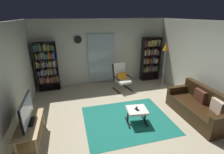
{
  "coord_description": "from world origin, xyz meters",
  "views": [
    {
      "loc": [
        -1.32,
        -3.62,
        2.76
      ],
      "look_at": [
        -0.04,
        1.18,
        0.85
      ],
      "focal_mm": 26.25,
      "sensor_mm": 36.0,
      "label": 1
    }
  ],
  "objects_px": {
    "leather_sofa": "(199,107)",
    "lounge_armchair": "(121,76)",
    "television": "(27,112)",
    "cell_phone": "(137,110)",
    "bookshelf_near_tv": "(47,65)",
    "tv_remote": "(137,108)",
    "ottoman": "(137,111)",
    "bookshelf_near_sofa": "(150,57)",
    "wall_clock": "(78,40)",
    "tv_stand": "(31,129)",
    "floor_lamp_by_shelf": "(166,50)"
  },
  "relations": [
    {
      "from": "leather_sofa",
      "to": "lounge_armchair",
      "type": "bearing_deg",
      "value": 123.23
    },
    {
      "from": "bookshelf_near_sofa",
      "to": "leather_sofa",
      "type": "distance_m",
      "value": 3.13
    },
    {
      "from": "tv_stand",
      "to": "lounge_armchair",
      "type": "xyz_separation_m",
      "value": [
        2.84,
        2.21,
        0.19
      ]
    },
    {
      "from": "tv_remote",
      "to": "cell_phone",
      "type": "distance_m",
      "value": 0.06
    },
    {
      "from": "lounge_armchair",
      "to": "floor_lamp_by_shelf",
      "type": "bearing_deg",
      "value": -5.17
    },
    {
      "from": "leather_sofa",
      "to": "tv_remote",
      "type": "distance_m",
      "value": 1.82
    },
    {
      "from": "leather_sofa",
      "to": "floor_lamp_by_shelf",
      "type": "height_order",
      "value": "floor_lamp_by_shelf"
    },
    {
      "from": "bookshelf_near_tv",
      "to": "lounge_armchair",
      "type": "distance_m",
      "value": 2.82
    },
    {
      "from": "tv_stand",
      "to": "bookshelf_near_sofa",
      "type": "height_order",
      "value": "bookshelf_near_sofa"
    },
    {
      "from": "tv_remote",
      "to": "ottoman",
      "type": "bearing_deg",
      "value": -89.05
    },
    {
      "from": "leather_sofa",
      "to": "ottoman",
      "type": "height_order",
      "value": "leather_sofa"
    },
    {
      "from": "television",
      "to": "wall_clock",
      "type": "bearing_deg",
      "value": 66.31
    },
    {
      "from": "cell_phone",
      "to": "wall_clock",
      "type": "xyz_separation_m",
      "value": [
        -1.21,
        3.04,
        1.43
      ]
    },
    {
      "from": "ottoman",
      "to": "tv_remote",
      "type": "distance_m",
      "value": 0.09
    },
    {
      "from": "floor_lamp_by_shelf",
      "to": "tv_remote",
      "type": "bearing_deg",
      "value": -134.87
    },
    {
      "from": "floor_lamp_by_shelf",
      "to": "wall_clock",
      "type": "relative_size",
      "value": 6.07
    },
    {
      "from": "lounge_armchair",
      "to": "cell_phone",
      "type": "height_order",
      "value": "lounge_armchair"
    },
    {
      "from": "tv_stand",
      "to": "television",
      "type": "bearing_deg",
      "value": -84.24
    },
    {
      "from": "bookshelf_near_sofa",
      "to": "tv_remote",
      "type": "relative_size",
      "value": 12.92
    },
    {
      "from": "television",
      "to": "tv_stand",
      "type": "bearing_deg",
      "value": 95.76
    },
    {
      "from": "bookshelf_near_tv",
      "to": "wall_clock",
      "type": "distance_m",
      "value": 1.5
    },
    {
      "from": "leather_sofa",
      "to": "tv_remote",
      "type": "bearing_deg",
      "value": 172.22
    },
    {
      "from": "tv_remote",
      "to": "floor_lamp_by_shelf",
      "type": "relative_size",
      "value": 0.08
    },
    {
      "from": "bookshelf_near_tv",
      "to": "lounge_armchair",
      "type": "bearing_deg",
      "value": -14.02
    },
    {
      "from": "cell_phone",
      "to": "wall_clock",
      "type": "distance_m",
      "value": 3.57
    },
    {
      "from": "tv_stand",
      "to": "tv_remote",
      "type": "height_order",
      "value": "tv_stand"
    },
    {
      "from": "tv_stand",
      "to": "leather_sofa",
      "type": "xyz_separation_m",
      "value": [
        4.39,
        -0.16,
        -0.04
      ]
    },
    {
      "from": "lounge_armchair",
      "to": "ottoman",
      "type": "relative_size",
      "value": 1.78
    },
    {
      "from": "bookshelf_near_sofa",
      "to": "ottoman",
      "type": "xyz_separation_m",
      "value": [
        -1.79,
        -2.84,
        -0.67
      ]
    },
    {
      "from": "television",
      "to": "lounge_armchair",
      "type": "relative_size",
      "value": 0.93
    },
    {
      "from": "lounge_armchair",
      "to": "wall_clock",
      "type": "relative_size",
      "value": 3.53
    },
    {
      "from": "bookshelf_near_tv",
      "to": "lounge_armchair",
      "type": "xyz_separation_m",
      "value": [
        2.7,
        -0.67,
        -0.45
      ]
    },
    {
      "from": "lounge_armchair",
      "to": "ottoman",
      "type": "distance_m",
      "value": 2.17
    },
    {
      "from": "television",
      "to": "wall_clock",
      "type": "height_order",
      "value": "wall_clock"
    },
    {
      "from": "television",
      "to": "lounge_armchair",
      "type": "height_order",
      "value": "television"
    },
    {
      "from": "leather_sofa",
      "to": "tv_remote",
      "type": "relative_size",
      "value": 12.64
    },
    {
      "from": "television",
      "to": "tv_remote",
      "type": "xyz_separation_m",
      "value": [
        2.59,
        0.11,
        -0.4
      ]
    },
    {
      "from": "television",
      "to": "bookshelf_near_sofa",
      "type": "height_order",
      "value": "bookshelf_near_sofa"
    },
    {
      "from": "television",
      "to": "tv_remote",
      "type": "relative_size",
      "value": 6.58
    },
    {
      "from": "bookshelf_near_sofa",
      "to": "wall_clock",
      "type": "distance_m",
      "value": 3.13
    },
    {
      "from": "bookshelf_near_tv",
      "to": "ottoman",
      "type": "height_order",
      "value": "bookshelf_near_tv"
    },
    {
      "from": "ottoman",
      "to": "television",
      "type": "bearing_deg",
      "value": -178.15
    },
    {
      "from": "bookshelf_near_tv",
      "to": "ottoman",
      "type": "bearing_deg",
      "value": -49.16
    },
    {
      "from": "tv_stand",
      "to": "cell_phone",
      "type": "relative_size",
      "value": 8.38
    },
    {
      "from": "television",
      "to": "cell_phone",
      "type": "bearing_deg",
      "value": 1.3
    },
    {
      "from": "leather_sofa",
      "to": "ottoman",
      "type": "distance_m",
      "value": 1.82
    },
    {
      "from": "lounge_armchair",
      "to": "ottoman",
      "type": "height_order",
      "value": "lounge_armchair"
    },
    {
      "from": "lounge_armchair",
      "to": "cell_phone",
      "type": "relative_size",
      "value": 7.3
    },
    {
      "from": "leather_sofa",
      "to": "wall_clock",
      "type": "xyz_separation_m",
      "value": [
        -3.03,
        3.23,
        1.54
      ]
    },
    {
      "from": "cell_phone",
      "to": "bookshelf_near_tv",
      "type": "bearing_deg",
      "value": 115.24
    }
  ]
}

